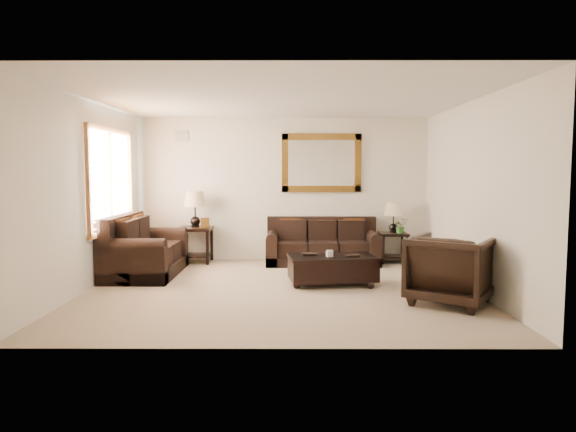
{
  "coord_description": "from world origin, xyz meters",
  "views": [
    {
      "loc": [
        0.15,
        -7.27,
        1.69
      ],
      "look_at": [
        0.12,
        0.6,
        1.01
      ],
      "focal_mm": 32.0,
      "sensor_mm": 36.0,
      "label": 1
    }
  ],
  "objects_px": {
    "sofa": "(322,247)",
    "loveseat": "(142,253)",
    "armchair": "(451,266)",
    "end_table_right": "(393,223)",
    "coffee_table": "(332,267)",
    "end_table_left": "(195,216)"
  },
  "relations": [
    {
      "from": "sofa",
      "to": "end_table_left",
      "type": "height_order",
      "value": "end_table_left"
    },
    {
      "from": "sofa",
      "to": "loveseat",
      "type": "relative_size",
      "value": 1.17
    },
    {
      "from": "end_table_left",
      "to": "end_table_right",
      "type": "distance_m",
      "value": 3.68
    },
    {
      "from": "sofa",
      "to": "loveseat",
      "type": "bearing_deg",
      "value": -160.19
    },
    {
      "from": "end_table_left",
      "to": "armchair",
      "type": "relative_size",
      "value": 1.37
    },
    {
      "from": "end_table_left",
      "to": "coffee_table",
      "type": "bearing_deg",
      "value": -38.03
    },
    {
      "from": "sofa",
      "to": "loveseat",
      "type": "height_order",
      "value": "loveseat"
    },
    {
      "from": "sofa",
      "to": "end_table_right",
      "type": "bearing_deg",
      "value": 4.77
    },
    {
      "from": "armchair",
      "to": "end_table_right",
      "type": "bearing_deg",
      "value": -53.73
    },
    {
      "from": "loveseat",
      "to": "end_table_right",
      "type": "height_order",
      "value": "end_table_right"
    },
    {
      "from": "loveseat",
      "to": "end_table_left",
      "type": "bearing_deg",
      "value": -30.23
    },
    {
      "from": "loveseat",
      "to": "coffee_table",
      "type": "bearing_deg",
      "value": -103.2
    },
    {
      "from": "sofa",
      "to": "end_table_left",
      "type": "relative_size",
      "value": 1.54
    },
    {
      "from": "coffee_table",
      "to": "armchair",
      "type": "distance_m",
      "value": 1.81
    },
    {
      "from": "end_table_right",
      "to": "coffee_table",
      "type": "xyz_separation_m",
      "value": [
        -1.29,
        -1.91,
        -0.46
      ]
    },
    {
      "from": "sofa",
      "to": "end_table_right",
      "type": "distance_m",
      "value": 1.4
    },
    {
      "from": "sofa",
      "to": "loveseat",
      "type": "xyz_separation_m",
      "value": [
        -3.02,
        -1.09,
        0.06
      ]
    },
    {
      "from": "sofa",
      "to": "armchair",
      "type": "height_order",
      "value": "armchair"
    },
    {
      "from": "loveseat",
      "to": "coffee_table",
      "type": "distance_m",
      "value": 3.14
    },
    {
      "from": "end_table_left",
      "to": "coffee_table",
      "type": "relative_size",
      "value": 0.97
    },
    {
      "from": "end_table_right",
      "to": "coffee_table",
      "type": "distance_m",
      "value": 2.35
    },
    {
      "from": "end_table_left",
      "to": "coffee_table",
      "type": "height_order",
      "value": "end_table_left"
    }
  ]
}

